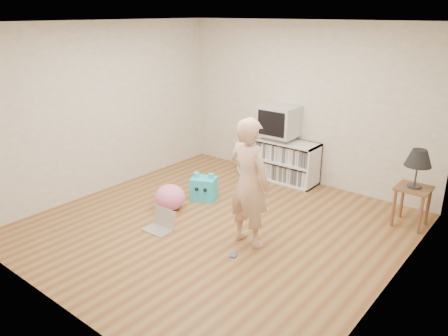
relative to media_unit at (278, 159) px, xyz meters
name	(u,v)px	position (x,y,z in m)	size (l,w,h in m)	color
ground	(217,226)	(0.32, -2.04, -0.35)	(4.50, 4.50, 0.00)	brown
walls	(216,132)	(0.32, -2.04, 0.95)	(4.52, 4.52, 2.60)	beige
ceiling	(215,22)	(0.32, -2.04, 2.25)	(4.50, 4.50, 0.01)	white
media_unit	(278,159)	(0.00, 0.00, 0.00)	(1.40, 0.45, 0.70)	white
dvd_deck	(279,137)	(0.00, -0.02, 0.39)	(0.45, 0.35, 0.07)	gray
crt_tv	(280,121)	(0.00, -0.02, 0.67)	(0.60, 0.53, 0.50)	#B4B4BA
side_table	(413,197)	(2.31, -0.39, 0.07)	(0.42, 0.42, 0.55)	brown
table_lamp	(419,159)	(2.31, -0.39, 0.59)	(0.34, 0.34, 0.52)	#333333
person	(249,183)	(0.90, -2.12, 0.45)	(0.58, 0.38, 1.60)	beige
laptop	(161,224)	(-0.21, -2.55, -0.28)	(0.39, 0.31, 0.26)	silver
playing_cards	(233,255)	(0.96, -2.50, -0.34)	(0.07, 0.09, 0.02)	#4351B4
plush_blue	(204,188)	(-0.41, -1.46, -0.17)	(0.45, 0.41, 0.42)	#26C7F6
plush_pink	(170,197)	(-0.55, -2.04, -0.16)	(0.44, 0.44, 0.37)	pink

